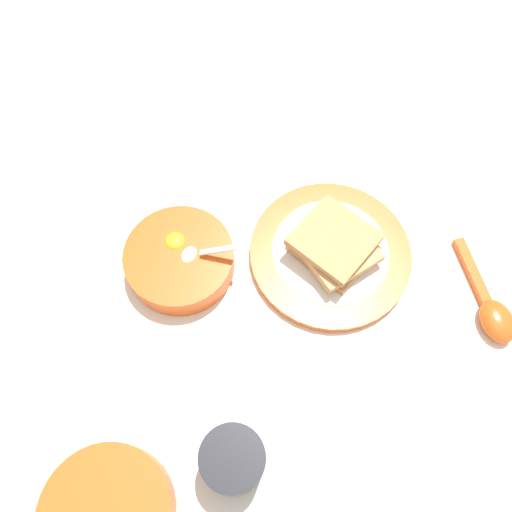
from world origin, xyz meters
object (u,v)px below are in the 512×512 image
at_px(toast_plate, 330,253).
at_px(toast_sandwich, 335,245).
at_px(egg_bowl, 180,259).
at_px(drinking_cup, 233,460).
at_px(soup_spoon, 492,311).

xyz_separation_m(toast_plate, toast_sandwich, (0.00, -0.00, 0.03)).
height_order(egg_bowl, toast_sandwich, egg_bowl).
xyz_separation_m(egg_bowl, drinking_cup, (-0.19, -0.18, 0.02)).
height_order(soup_spoon, drinking_cup, drinking_cup).
bearing_deg(soup_spoon, drinking_cup, 144.98).
distance_m(toast_plate, toast_sandwich, 0.03).
relative_size(toast_plate, toast_sandwich, 1.73).
bearing_deg(drinking_cup, soup_spoon, -35.02).
height_order(egg_bowl, soup_spoon, egg_bowl).
relative_size(egg_bowl, soup_spoon, 1.09).
xyz_separation_m(toast_sandwich, drinking_cup, (-0.30, -0.00, 0.00)).
bearing_deg(soup_spoon, toast_plate, 93.99).
bearing_deg(egg_bowl, toast_plate, -59.16).
xyz_separation_m(toast_sandwich, soup_spoon, (0.02, -0.22, -0.02)).
distance_m(toast_sandwich, soup_spoon, 0.22).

